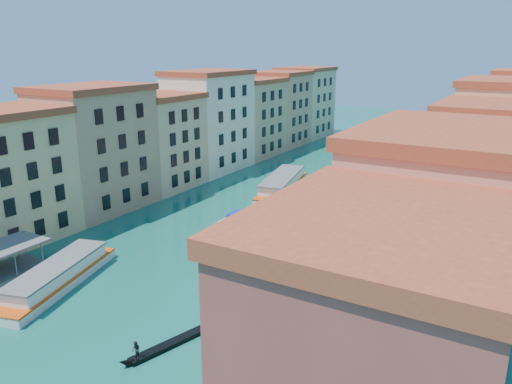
{
  "coord_description": "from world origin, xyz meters",
  "views": [
    {
      "loc": [
        35.94,
        -15.61,
        25.74
      ],
      "look_at": [
        3.7,
        39.78,
        6.98
      ],
      "focal_mm": 35.0,
      "sensor_mm": 36.0,
      "label": 1
    }
  ],
  "objects_px": {
    "gondola_fore": "(235,229)",
    "gondola_right": "(169,343)",
    "vaporetto_far": "(282,184)",
    "vaporetto_near": "(58,276)"
  },
  "relations": [
    {
      "from": "vaporetto_near",
      "to": "gondola_fore",
      "type": "height_order",
      "value": "vaporetto_near"
    },
    {
      "from": "gondola_fore",
      "to": "gondola_right",
      "type": "bearing_deg",
      "value": -65.16
    },
    {
      "from": "vaporetto_near",
      "to": "gondola_fore",
      "type": "distance_m",
      "value": 25.45
    },
    {
      "from": "gondola_fore",
      "to": "vaporetto_near",
      "type": "bearing_deg",
      "value": -104.2
    },
    {
      "from": "gondola_fore",
      "to": "gondola_right",
      "type": "relative_size",
      "value": 1.06
    },
    {
      "from": "vaporetto_far",
      "to": "gondola_fore",
      "type": "relative_size",
      "value": 1.91
    },
    {
      "from": "vaporetto_far",
      "to": "gondola_right",
      "type": "bearing_deg",
      "value": -86.54
    },
    {
      "from": "vaporetto_near",
      "to": "gondola_right",
      "type": "xyz_separation_m",
      "value": [
        18.29,
        -2.98,
        -0.78
      ]
    },
    {
      "from": "gondola_right",
      "to": "gondola_fore",
      "type": "bearing_deg",
      "value": 127.6
    },
    {
      "from": "vaporetto_far",
      "to": "gondola_right",
      "type": "relative_size",
      "value": 2.04
    }
  ]
}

